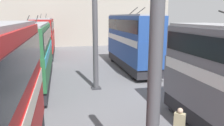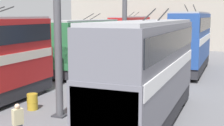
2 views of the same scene
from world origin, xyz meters
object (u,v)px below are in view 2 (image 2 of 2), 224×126
(person_by_left_row, at_px, (112,94))
(oil_drum, at_px, (32,102))
(bus_left_near, at_px, (149,67))
(bus_left_far, at_px, (191,38))
(bus_right_mid, at_px, (86,42))
(person_aisle_foreground, at_px, (18,122))
(bus_right_far, at_px, (131,33))

(person_by_left_row, xyz_separation_m, oil_drum, (-1.61, 4.10, -0.45))
(bus_left_near, relative_size, bus_left_far, 1.03)
(bus_right_mid, distance_m, person_aisle_foreground, 16.78)
(bus_right_mid, height_order, person_aisle_foreground, bus_right_mid)
(bus_right_mid, bearing_deg, person_by_left_row, -147.20)
(bus_right_far, bearing_deg, bus_right_mid, 180.00)
(bus_right_far, distance_m, oil_drum, 25.67)
(bus_right_mid, relative_size, bus_right_far, 1.04)
(bus_left_far, bearing_deg, bus_right_mid, 109.75)
(bus_left_near, height_order, oil_drum, bus_left_near)
(oil_drum, bearing_deg, person_aisle_foreground, -151.40)
(bus_right_mid, xyz_separation_m, oil_drum, (-12.00, -2.59, -2.26))
(person_aisle_foreground, bearing_deg, oil_drum, 143.25)
(bus_left_near, xyz_separation_m, bus_right_mid, (11.97, 9.15, -0.10))
(bus_left_far, xyz_separation_m, bus_right_far, (10.14, 9.15, -0.24))
(bus_left_near, distance_m, bus_right_far, 27.00)
(bus_right_mid, bearing_deg, oil_drum, -167.83)
(bus_left_near, height_order, bus_right_mid, bus_left_near)
(bus_right_far, relative_size, oil_drum, 11.60)
(person_by_left_row, relative_size, oil_drum, 1.88)
(person_aisle_foreground, bearing_deg, bus_right_far, 123.84)
(bus_left_far, height_order, oil_drum, bus_left_far)
(person_aisle_foreground, bearing_deg, bus_left_near, 67.07)
(bus_left_near, xyz_separation_m, bus_left_far, (15.26, 0.00, 0.31))
(bus_left_far, bearing_deg, person_aisle_foreground, 167.16)
(person_aisle_foreground, xyz_separation_m, person_by_left_row, (5.60, -1.93, 0.03))
(person_by_left_row, bearing_deg, bus_left_far, 34.56)
(bus_left_near, xyz_separation_m, person_by_left_row, (1.59, 2.46, -1.91))
(bus_left_near, bearing_deg, bus_right_far, 19.81)
(bus_right_mid, height_order, person_by_left_row, bus_right_mid)
(bus_left_near, bearing_deg, person_aisle_foreground, 132.42)
(bus_right_far, bearing_deg, bus_left_near, -160.19)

